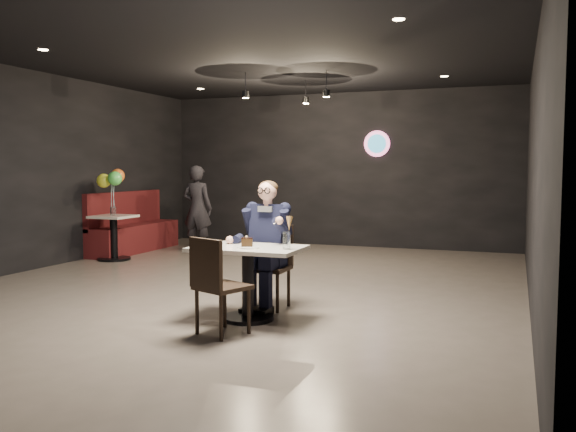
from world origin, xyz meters
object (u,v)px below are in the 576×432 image
at_px(chair_near, 223,285).
at_px(side_table, 114,237).
at_px(balloon_vase, 113,211).
at_px(seated_man, 269,243).
at_px(chair_far, 269,267).
at_px(sundae_glass, 287,240).
at_px(booth_bench, 134,222).
at_px(passerby, 197,208).
at_px(main_table, 248,283).

bearing_deg(chair_near, side_table, 159.77).
bearing_deg(balloon_vase, seated_man, -31.74).
height_order(chair_far, balloon_vase, chair_far).
height_order(sundae_glass, booth_bench, booth_bench).
xyz_separation_m(booth_bench, balloon_vase, (0.30, -1.00, 0.27)).
distance_m(sundae_glass, balloon_vase, 5.10).
bearing_deg(passerby, seated_man, 128.17).
relative_size(booth_bench, balloon_vase, 14.92).
xyz_separation_m(chair_far, sundae_glass, (0.43, -0.58, 0.37)).
relative_size(seated_man, balloon_vase, 9.75).
distance_m(chair_far, booth_bench, 5.25).
xyz_separation_m(main_table, passerby, (-2.98, 4.32, 0.42)).
relative_size(chair_far, booth_bench, 0.42).
relative_size(sundae_glass, booth_bench, 0.08).
height_order(chair_far, booth_bench, booth_bench).
height_order(main_table, balloon_vase, balloon_vase).
bearing_deg(side_table, chair_near, -42.44).
distance_m(main_table, passerby, 5.27).
xyz_separation_m(main_table, side_table, (-3.76, 2.88, 0.01)).
relative_size(chair_far, passerby, 0.58).
bearing_deg(passerby, booth_bench, 22.43).
distance_m(booth_bench, passerby, 1.20).
bearing_deg(booth_bench, chair_far, -39.32).
xyz_separation_m(sundae_glass, balloon_vase, (-4.19, 2.91, -0.01)).
bearing_deg(sundae_glass, chair_far, 126.52).
bearing_deg(main_table, balloon_vase, 142.59).
height_order(chair_near, balloon_vase, chair_near).
bearing_deg(seated_man, main_table, -90.00).
bearing_deg(booth_bench, sundae_glass, -41.03).
relative_size(main_table, booth_bench, 0.50).
distance_m(chair_far, chair_near, 1.11).
height_order(main_table, passerby, passerby).
height_order(chair_near, side_table, chair_near).
distance_m(seated_man, passerby, 4.81).
distance_m(seated_man, sundae_glass, 0.74).
bearing_deg(seated_man, chair_near, -90.00).
relative_size(chair_far, chair_near, 1.00).
distance_m(chair_far, sundae_glass, 0.82).
height_order(seated_man, sundae_glass, seated_man).
bearing_deg(chair_near, sundae_glass, 72.89).
bearing_deg(main_table, side_table, 142.59).
distance_m(side_table, balloon_vase, 0.44).
xyz_separation_m(chair_near, balloon_vase, (-3.76, 3.44, 0.36)).
height_order(booth_bench, passerby, passerby).
bearing_deg(sundae_glass, chair_near, -129.32).
height_order(chair_far, sundae_glass, chair_far).
bearing_deg(seated_man, booth_bench, 140.68).
xyz_separation_m(main_table, chair_far, (0.00, 0.55, 0.09)).
height_order(chair_near, seated_man, seated_man).
distance_m(chair_far, side_table, 4.42).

